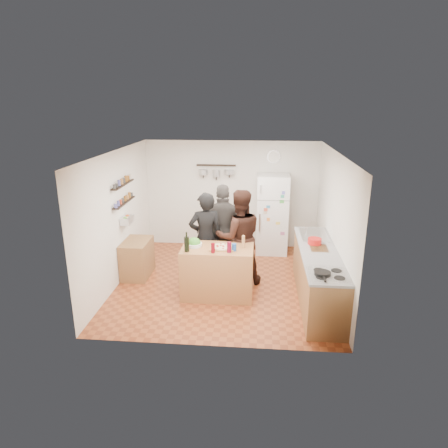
# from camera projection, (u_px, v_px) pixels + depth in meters

# --- Properties ---
(room_shell) EXTENTS (4.20, 4.20, 4.20)m
(room_shell) POSITION_uv_depth(u_px,v_px,m) (225.00, 215.00, 7.72)
(room_shell) COLOR brown
(room_shell) RESTS_ON ground
(prep_island) EXTENTS (1.25, 0.72, 0.91)m
(prep_island) POSITION_uv_depth(u_px,v_px,m) (218.00, 272.00, 7.09)
(prep_island) COLOR #9A6238
(prep_island) RESTS_ON floor
(pizza_board) EXTENTS (0.42, 0.34, 0.02)m
(pizza_board) POSITION_uv_depth(u_px,v_px,m) (222.00, 248.00, 6.93)
(pizza_board) COLOR #9A6838
(pizza_board) RESTS_ON prep_island
(pizza) EXTENTS (0.34, 0.34, 0.02)m
(pizza) POSITION_uv_depth(u_px,v_px,m) (222.00, 247.00, 6.92)
(pizza) COLOR #D5B78C
(pizza) RESTS_ON pizza_board
(salad_bowl) EXTENTS (0.28, 0.28, 0.06)m
(salad_bowl) POSITION_uv_depth(u_px,v_px,m) (194.00, 244.00, 7.03)
(salad_bowl) COLOR silver
(salad_bowl) RESTS_ON prep_island
(wine_bottle) EXTENTS (0.08, 0.08, 0.26)m
(wine_bottle) POSITION_uv_depth(u_px,v_px,m) (187.00, 244.00, 6.75)
(wine_bottle) COLOR black
(wine_bottle) RESTS_ON prep_island
(wine_glass_near) EXTENTS (0.07, 0.07, 0.17)m
(wine_glass_near) POSITION_uv_depth(u_px,v_px,m) (213.00, 248.00, 6.71)
(wine_glass_near) COLOR #5F0810
(wine_glass_near) RESTS_ON prep_island
(wine_glass_far) EXTENTS (0.08, 0.08, 0.18)m
(wine_glass_far) POSITION_uv_depth(u_px,v_px,m) (229.00, 247.00, 6.72)
(wine_glass_far) COLOR #5B071C
(wine_glass_far) RESTS_ON prep_island
(pepper_mill) EXTENTS (0.06, 0.06, 0.18)m
(pepper_mill) POSITION_uv_depth(u_px,v_px,m) (243.00, 243.00, 6.94)
(pepper_mill) COLOR #A57545
(pepper_mill) RESTS_ON prep_island
(salt_canister) EXTENTS (0.08, 0.08, 0.13)m
(salt_canister) POSITION_uv_depth(u_px,v_px,m) (234.00, 247.00, 6.80)
(salt_canister) COLOR #1A4693
(salt_canister) RESTS_ON prep_island
(person_left) EXTENTS (0.74, 0.60, 1.76)m
(person_left) POSITION_uv_depth(u_px,v_px,m) (206.00, 237.00, 7.57)
(person_left) COLOR black
(person_left) RESTS_ON floor
(person_center) EXTENTS (1.02, 0.88, 1.83)m
(person_center) POSITION_uv_depth(u_px,v_px,m) (239.00, 237.00, 7.48)
(person_center) COLOR black
(person_center) RESTS_ON floor
(person_back) EXTENTS (1.11, 0.55, 1.83)m
(person_back) POSITION_uv_depth(u_px,v_px,m) (224.00, 230.00, 7.89)
(person_back) COLOR #312D2B
(person_back) RESTS_ON floor
(counter_run) EXTENTS (0.63, 2.63, 0.90)m
(counter_run) POSITION_uv_depth(u_px,v_px,m) (318.00, 276.00, 6.92)
(counter_run) COLOR #9E7042
(counter_run) RESTS_ON floor
(stove_top) EXTENTS (0.60, 0.62, 0.02)m
(stove_top) POSITION_uv_depth(u_px,v_px,m) (329.00, 275.00, 5.88)
(stove_top) COLOR white
(stove_top) RESTS_ON counter_run
(skillet) EXTENTS (0.24, 0.24, 0.05)m
(skillet) POSITION_uv_depth(u_px,v_px,m) (322.00, 273.00, 5.85)
(skillet) COLOR black
(skillet) RESTS_ON stove_top
(sink) EXTENTS (0.50, 0.80, 0.03)m
(sink) POSITION_uv_depth(u_px,v_px,m) (314.00, 235.00, 7.59)
(sink) COLOR silver
(sink) RESTS_ON counter_run
(cutting_board) EXTENTS (0.30, 0.40, 0.02)m
(cutting_board) POSITION_uv_depth(u_px,v_px,m) (319.00, 249.00, 6.92)
(cutting_board) COLOR brown
(cutting_board) RESTS_ON counter_run
(red_bowl) EXTENTS (0.24, 0.24, 0.10)m
(red_bowl) POSITION_uv_depth(u_px,v_px,m) (315.00, 241.00, 7.10)
(red_bowl) COLOR red
(red_bowl) RESTS_ON counter_run
(fridge) EXTENTS (0.70, 0.68, 1.80)m
(fridge) POSITION_uv_depth(u_px,v_px,m) (272.00, 214.00, 9.04)
(fridge) COLOR white
(fridge) RESTS_ON floor
(wall_clock) EXTENTS (0.30, 0.03, 0.30)m
(wall_clock) POSITION_uv_depth(u_px,v_px,m) (274.00, 157.00, 8.98)
(wall_clock) COLOR silver
(wall_clock) RESTS_ON back_wall
(spice_shelf_lower) EXTENTS (0.12, 1.00, 0.02)m
(spice_shelf_lower) POSITION_uv_depth(u_px,v_px,m) (124.00, 202.00, 7.63)
(spice_shelf_lower) COLOR black
(spice_shelf_lower) RESTS_ON left_wall
(spice_shelf_upper) EXTENTS (0.12, 1.00, 0.02)m
(spice_shelf_upper) POSITION_uv_depth(u_px,v_px,m) (123.00, 184.00, 7.53)
(spice_shelf_upper) COLOR black
(spice_shelf_upper) RESTS_ON left_wall
(produce_basket) EXTENTS (0.18, 0.35, 0.14)m
(produce_basket) POSITION_uv_depth(u_px,v_px,m) (127.00, 220.00, 7.74)
(produce_basket) COLOR silver
(produce_basket) RESTS_ON left_wall
(side_table) EXTENTS (0.50, 0.80, 0.73)m
(side_table) POSITION_uv_depth(u_px,v_px,m) (137.00, 258.00, 7.92)
(side_table) COLOR olive
(side_table) RESTS_ON floor
(pot_rack) EXTENTS (0.90, 0.04, 0.04)m
(pot_rack) POSITION_uv_depth(u_px,v_px,m) (216.00, 165.00, 9.08)
(pot_rack) COLOR black
(pot_rack) RESTS_ON back_wall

